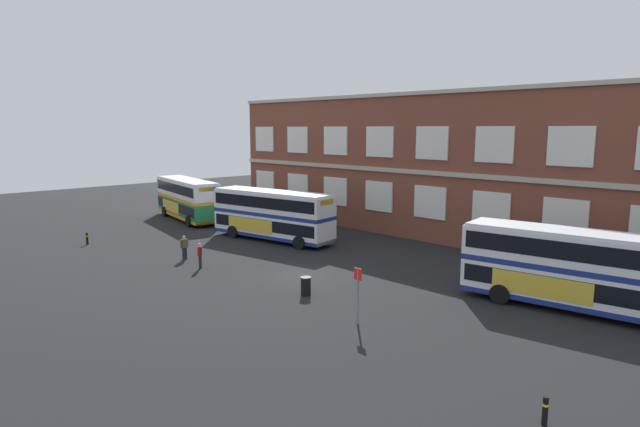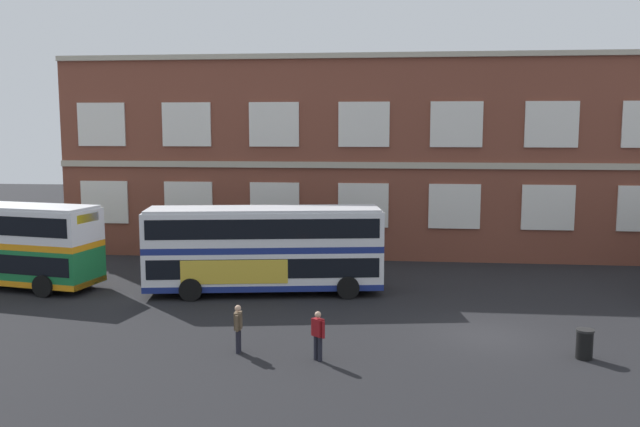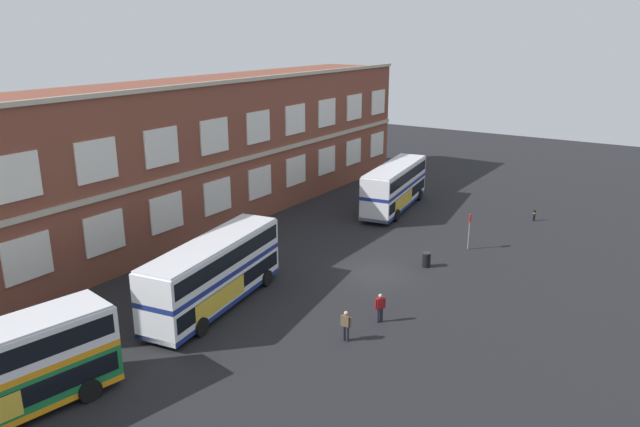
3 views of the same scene
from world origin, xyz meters
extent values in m
plane|color=black|center=(0.00, 2.00, 0.00)|extent=(120.00, 120.00, 0.00)
cube|color=brown|center=(2.57, 18.00, 5.85)|extent=(52.33, 8.00, 11.69)
cube|color=#B2A893|center=(2.57, 13.92, 5.61)|extent=(52.33, 0.16, 0.36)
cube|color=#B2A893|center=(2.57, 13.95, 11.84)|extent=(52.33, 0.28, 0.30)
cube|color=silver|center=(-20.98, 13.94, 3.27)|extent=(2.93, 0.12, 2.57)
cube|color=silver|center=(-15.74, 13.94, 3.27)|extent=(2.93, 0.12, 2.57)
cube|color=silver|center=(-10.51, 13.94, 3.27)|extent=(2.93, 0.12, 2.57)
cube|color=silver|center=(-5.28, 13.94, 3.27)|extent=(2.93, 0.12, 2.57)
cube|color=silver|center=(-0.04, 13.94, 3.27)|extent=(2.93, 0.12, 2.57)
cube|color=silver|center=(5.19, 13.94, 3.27)|extent=(2.93, 0.12, 2.57)
cube|color=silver|center=(10.42, 13.94, 3.27)|extent=(2.93, 0.12, 2.57)
cube|color=silver|center=(-20.98, 13.94, 7.95)|extent=(2.93, 0.12, 2.57)
cube|color=silver|center=(-15.74, 13.94, 7.95)|extent=(2.93, 0.12, 2.57)
cube|color=silver|center=(-10.51, 13.94, 7.95)|extent=(2.93, 0.12, 2.57)
cube|color=silver|center=(-5.28, 13.94, 7.95)|extent=(2.93, 0.12, 2.57)
cube|color=silver|center=(-0.04, 13.94, 7.95)|extent=(2.93, 0.12, 2.57)
cube|color=silver|center=(5.19, 13.94, 7.95)|extent=(2.93, 0.12, 2.57)
cube|color=silver|center=(10.42, 13.94, 7.95)|extent=(2.93, 0.12, 2.57)
cube|color=#197038|center=(-23.13, 5.70, 1.23)|extent=(11.28, 4.52, 1.75)
cube|color=black|center=(-23.13, 5.70, 1.44)|extent=(10.86, 4.48, 0.90)
cube|color=orange|center=(-23.13, 5.70, 2.25)|extent=(11.28, 4.52, 0.30)
cube|color=silver|center=(-23.13, 5.70, 3.17)|extent=(11.28, 4.52, 1.55)
cube|color=black|center=(-23.13, 5.70, 3.25)|extent=(10.86, 4.48, 0.90)
cube|color=orange|center=(-23.13, 5.70, 0.49)|extent=(11.28, 4.54, 0.28)
cube|color=silver|center=(-23.13, 5.70, 4.01)|extent=(11.05, 4.38, 0.12)
cube|color=gold|center=(-24.67, 4.67, 1.31)|extent=(4.76, 0.91, 1.10)
cube|color=yellow|center=(-17.76, 4.70, 3.60)|extent=(0.36, 1.64, 0.40)
cylinder|color=black|center=(-19.58, 3.74, 0.52)|extent=(1.08, 0.50, 1.04)
cylinder|color=black|center=(-19.12, 6.25, 0.52)|extent=(1.08, 0.50, 1.04)
cylinder|color=black|center=(-26.61, 5.05, 0.52)|extent=(1.08, 0.50, 1.04)
cylinder|color=black|center=(-26.15, 7.55, 0.52)|extent=(1.08, 0.50, 1.04)
cube|color=silver|center=(-9.56, 5.58, 1.23)|extent=(11.27, 4.27, 1.75)
cube|color=black|center=(-9.56, 5.58, 1.44)|extent=(10.84, 4.24, 0.90)
cube|color=navy|center=(-9.56, 5.58, 2.25)|extent=(11.27, 4.27, 0.30)
cube|color=silver|center=(-9.56, 5.58, 3.17)|extent=(11.27, 4.27, 1.55)
cube|color=black|center=(-9.56, 5.58, 3.25)|extent=(10.84, 4.24, 0.90)
cube|color=navy|center=(-9.56, 5.58, 0.49)|extent=(11.27, 4.29, 0.28)
cube|color=silver|center=(-9.56, 5.58, 4.01)|extent=(11.03, 4.13, 0.12)
cube|color=gold|center=(-10.66, 4.10, 1.31)|extent=(4.78, 0.80, 1.10)
cube|color=yellow|center=(-4.16, 6.45, 3.60)|extent=(0.32, 1.65, 0.40)
cylinder|color=black|center=(-5.56, 4.94, 0.52)|extent=(1.08, 0.48, 1.04)
cylinder|color=black|center=(-5.96, 7.45, 0.52)|extent=(1.08, 0.48, 1.04)
cylinder|color=black|center=(-12.61, 3.80, 0.52)|extent=(1.08, 0.48, 1.04)
cylinder|color=black|center=(-13.02, 6.32, 0.52)|extent=(1.08, 0.48, 1.04)
cube|color=silver|center=(14.20, 5.76, 1.23)|extent=(11.25, 4.11, 1.75)
cube|color=black|center=(14.20, 5.76, 1.44)|extent=(10.82, 4.08, 0.90)
cube|color=navy|center=(14.20, 5.76, 2.25)|extent=(11.25, 4.11, 0.30)
cube|color=silver|center=(14.20, 5.76, 3.17)|extent=(11.25, 4.11, 1.55)
cube|color=black|center=(14.20, 5.76, 3.25)|extent=(10.82, 4.08, 0.90)
cube|color=navy|center=(14.20, 5.76, 0.49)|extent=(11.26, 4.13, 0.28)
cube|color=silver|center=(14.20, 5.76, 4.01)|extent=(11.02, 3.97, 0.12)
cube|color=gold|center=(13.08, 4.29, 1.31)|extent=(4.79, 0.73, 1.10)
cylinder|color=black|center=(11.12, 4.02, 0.52)|extent=(1.08, 0.47, 1.04)
cylinder|color=black|center=(10.76, 6.54, 0.52)|extent=(1.08, 0.47, 1.04)
cylinder|color=black|center=(-8.88, -2.81, 0.42)|extent=(0.17, 0.17, 0.85)
cylinder|color=black|center=(-8.86, -3.01, 0.42)|extent=(0.17, 0.17, 0.85)
cube|color=brown|center=(-8.87, -2.91, 1.15)|extent=(0.27, 0.41, 0.60)
cylinder|color=brown|center=(-8.89, -2.65, 1.12)|extent=(0.12, 0.12, 0.57)
cylinder|color=brown|center=(-8.85, -3.17, 1.12)|extent=(0.12, 0.12, 0.57)
sphere|color=tan|center=(-8.87, -2.91, 1.59)|extent=(0.22, 0.22, 0.22)
cylinder|color=black|center=(-5.94, -3.48, 0.42)|extent=(0.23, 0.23, 0.85)
cylinder|color=black|center=(-6.09, -3.35, 0.42)|extent=(0.23, 0.23, 0.85)
cube|color=maroon|center=(-6.02, -3.41, 1.15)|extent=(0.46, 0.44, 0.60)
cylinder|color=maroon|center=(-5.82, -3.59, 1.12)|extent=(0.16, 0.16, 0.57)
cylinder|color=maroon|center=(-6.22, -3.24, 1.12)|extent=(0.16, 0.16, 0.57)
sphere|color=tan|center=(-6.02, -3.41, 1.59)|extent=(0.22, 0.22, 0.22)
cylinder|color=slate|center=(7.86, -3.48, 1.35)|extent=(0.10, 0.10, 2.70)
cube|color=red|center=(7.86, -3.50, 2.42)|extent=(0.44, 0.04, 0.56)
cylinder|color=black|center=(2.97, -2.28, 0.47)|extent=(0.56, 0.56, 0.95)
cylinder|color=black|center=(2.97, -2.28, 0.99)|extent=(0.60, 0.60, 0.08)
cylinder|color=black|center=(-18.50, -5.97, 0.47)|extent=(0.18, 0.18, 0.95)
cylinder|color=yellow|center=(-18.50, -5.97, 0.68)|extent=(0.19, 0.19, 0.08)
cylinder|color=black|center=(17.63, -5.77, 0.47)|extent=(0.18, 0.18, 0.95)
cylinder|color=yellow|center=(17.63, -5.77, 0.68)|extent=(0.19, 0.19, 0.08)
camera|label=1|loc=(23.60, -21.31, 9.12)|focal=29.68mm
camera|label=2|loc=(-3.59, -25.42, 7.87)|focal=38.18mm
camera|label=3|loc=(-33.17, -17.18, 15.63)|focal=33.75mm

